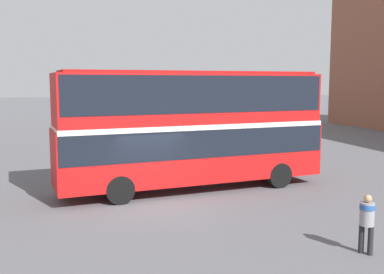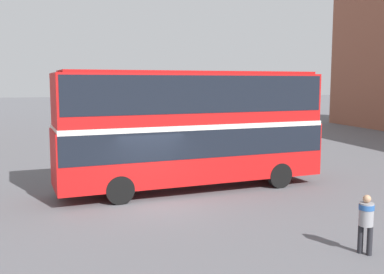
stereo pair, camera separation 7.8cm
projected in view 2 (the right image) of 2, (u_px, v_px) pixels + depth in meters
ground_plane at (154, 204)px, 16.37m from camera, size 240.00×240.00×0.00m
double_decker_bus at (192, 123)px, 18.26m from camera, size 11.18×3.85×4.84m
pedestrian_foreground at (366, 218)px, 11.47m from camera, size 0.54×0.54×1.57m
parked_car_kerb_near at (199, 136)px, 30.07m from camera, size 4.28×2.18×1.60m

